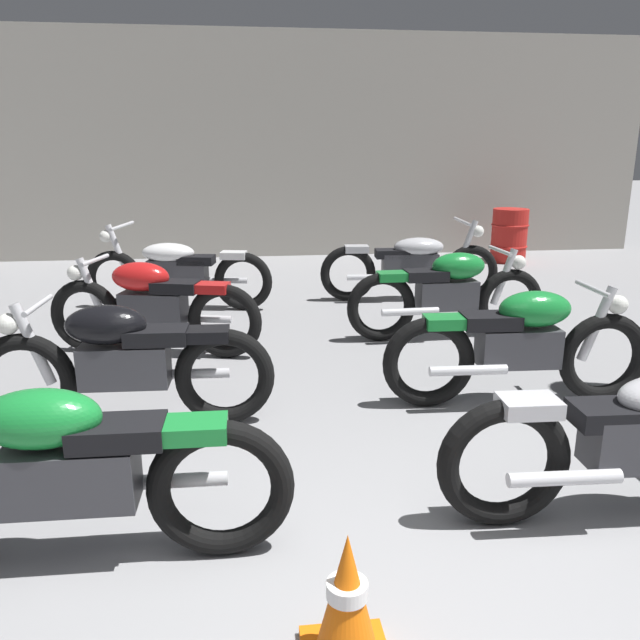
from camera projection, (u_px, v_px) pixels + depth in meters
back_wall at (274, 147)px, 10.44m from camera, size 12.72×0.24×3.60m
motorcycle_left_row_0 at (68, 471)px, 2.77m from camera, size 1.97×0.48×0.88m
motorcycle_left_row_1 at (123, 362)px, 4.17m from camera, size 1.97×0.48×0.88m
motorcycle_left_row_2 at (152, 305)px, 5.64m from camera, size 1.93×0.67×0.88m
motorcycle_left_row_3 at (177, 270)px, 7.23m from camera, size 2.15×0.71×0.97m
motorcycle_right_row_1 at (520, 344)px, 4.55m from camera, size 1.97×0.48×0.88m
motorcycle_right_row_2 at (448, 292)px, 6.12m from camera, size 1.97×0.48×0.88m
motorcycle_right_row_3 at (411, 264)px, 7.64m from camera, size 2.17×0.68×0.97m
oil_drum at (509, 235)px, 10.19m from camera, size 0.59×0.59×0.85m
traffic_cone at (347, 603)px, 2.26m from camera, size 0.32×0.32×0.54m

